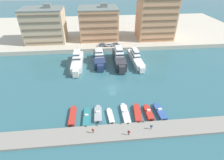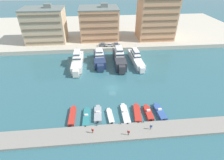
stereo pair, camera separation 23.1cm
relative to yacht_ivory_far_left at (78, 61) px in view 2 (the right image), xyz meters
name	(u,v)px [view 2 (the right image)]	position (x,y,z in m)	size (l,w,h in m)	color
ground_plane	(113,88)	(13.77, -18.40, -2.26)	(400.00, 400.00, 0.00)	#336670
quay_promenade	(103,29)	(13.77, 48.35, -1.21)	(180.00, 70.00, 2.10)	beige
pier_dock	(120,132)	(13.77, -39.06, -1.92)	(120.00, 5.58, 0.68)	gray
yacht_ivory_far_left	(78,61)	(0.00, 0.00, 0.00)	(4.53, 20.13, 8.09)	silver
yacht_navy_left	(99,58)	(9.70, 2.00, -0.11)	(5.23, 17.42, 7.69)	navy
yacht_charcoal_mid_left	(119,58)	(18.59, 0.61, 0.34)	(4.73, 20.25, 8.84)	#333338
yacht_white_center_left	(136,58)	(26.24, 0.64, -0.21)	(4.75, 20.38, 7.58)	white
motorboat_red_far_left	(72,116)	(0.56, -31.89, -1.76)	(1.80, 8.08, 1.00)	red
motorboat_teal_left	(86,117)	(4.68, -32.68, -1.85)	(2.02, 7.87, 1.18)	teal
motorboat_grey_mid_left	(98,114)	(8.06, -31.76, -1.78)	(2.33, 7.19, 1.34)	#9EA3A8
motorboat_white_center_left	(110,116)	(11.67, -32.81, -1.91)	(2.05, 6.42, 0.81)	white
motorboat_white_center	(125,114)	(16.16, -32.41, -1.80)	(2.13, 8.63, 1.39)	white
motorboat_red_center_right	(137,113)	(19.78, -32.65, -1.72)	(2.64, 7.87, 1.09)	red
motorboat_red_mid_right	(148,113)	(23.18, -32.66, -1.76)	(1.94, 6.68, 1.49)	red
motorboat_blue_right	(160,112)	(26.67, -32.68, -1.71)	(2.50, 7.45, 1.58)	#33569E
car_grey_far_left	(103,44)	(11.80, 16.49, 0.81)	(4.20, 2.12, 1.80)	slate
car_white_left	(109,45)	(15.36, 15.69, 0.81)	(4.21, 2.15, 1.80)	white
car_grey_mid_left	(116,44)	(18.71, 16.08, 0.81)	(4.17, 2.07, 1.80)	slate
apartment_block_far_left	(45,25)	(-18.06, 27.08, 8.58)	(21.14, 14.80, 19.38)	#C6AD89
apartment_block_left	(99,23)	(10.73, 29.24, 8.30)	(21.03, 16.73, 18.83)	tan
apartment_block_mid_left	(156,17)	(42.18, 26.52, 11.56)	(19.89, 14.49, 25.34)	tan
pedestrian_near_edge	(93,130)	(6.57, -38.86, -0.54)	(0.61, 0.43, 1.75)	#7A6B56
pedestrian_mid_deck	(151,127)	(22.02, -39.07, -0.56)	(0.66, 0.27, 1.72)	#7A6B56
pedestrian_far_side	(128,132)	(15.74, -40.35, -0.54)	(0.66, 0.36, 1.76)	#4C515B
bollard_west	(97,125)	(7.69, -36.52, -1.26)	(0.20, 0.20, 0.61)	#2D2D33
bollard_west_mid	(120,123)	(14.18, -36.52, -1.26)	(0.20, 0.20, 0.61)	#2D2D33
bollard_east_mid	(143,122)	(20.68, -36.52, -1.26)	(0.20, 0.20, 0.61)	#2D2D33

